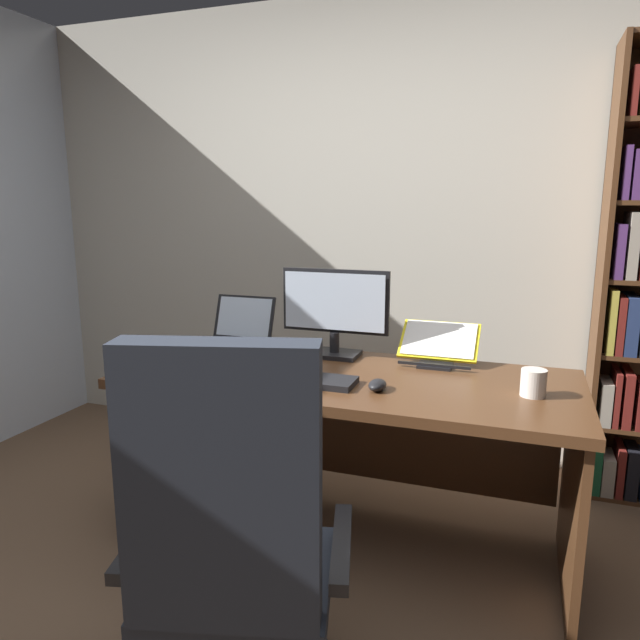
{
  "coord_description": "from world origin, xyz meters",
  "views": [
    {
      "loc": [
        0.7,
        -1.34,
        1.44
      ],
      "look_at": [
        -0.04,
        0.78,
        0.98
      ],
      "focal_mm": 32.67,
      "sensor_mm": 36.0,
      "label": 1
    }
  ],
  "objects": [
    {
      "name": "wall_back",
      "position": [
        0.0,
        1.97,
        1.27
      ],
      "size": [
        5.08,
        0.12,
        2.55
      ],
      "primitive_type": "cube",
      "color": "beige",
      "rests_on": "ground"
    },
    {
      "name": "desk",
      "position": [
        0.06,
        0.91,
        0.55
      ],
      "size": [
        1.81,
        0.77,
        0.75
      ],
      "color": "#4C2D19",
      "rests_on": "ground"
    },
    {
      "name": "office_chair",
      "position": [
        0.04,
        -0.12,
        0.48
      ],
      "size": [
        0.69,
        0.6,
        1.13
      ],
      "rotation": [
        0.0,
        0.0,
        0.26
      ],
      "color": "black",
      "rests_on": "ground"
    },
    {
      "name": "monitor",
      "position": [
        -0.08,
        1.08,
        0.95
      ],
      "size": [
        0.49,
        0.16,
        0.39
      ],
      "color": "black",
      "rests_on": "desk"
    },
    {
      "name": "laptop",
      "position": [
        -0.58,
        1.09,
        0.8
      ],
      "size": [
        0.31,
        0.31,
        0.23
      ],
      "color": "black",
      "rests_on": "desk"
    },
    {
      "name": "keyboard",
      "position": [
        -0.08,
        0.67,
        0.77
      ],
      "size": [
        0.42,
        0.15,
        0.02
      ],
      "primitive_type": "cube",
      "color": "black",
      "rests_on": "desk"
    },
    {
      "name": "computer_mouse",
      "position": [
        0.22,
        0.67,
        0.77
      ],
      "size": [
        0.06,
        0.1,
        0.04
      ],
      "primitive_type": "ellipsoid",
      "color": "black",
      "rests_on": "desk"
    },
    {
      "name": "reading_stand_with_book",
      "position": [
        0.38,
        1.14,
        0.83
      ],
      "size": [
        0.33,
        0.25,
        0.16
      ],
      "color": "black",
      "rests_on": "desk"
    },
    {
      "name": "open_binder",
      "position": [
        -0.53,
        0.62,
        0.77
      ],
      "size": [
        0.55,
        0.37,
        0.02
      ],
      "rotation": [
        0.0,
        0.0,
        -0.11
      ],
      "color": "yellow",
      "rests_on": "desk"
    },
    {
      "name": "notepad",
      "position": [
        -0.28,
        0.83,
        0.76
      ],
      "size": [
        0.18,
        0.23,
        0.01
      ],
      "primitive_type": "cube",
      "rotation": [
        0.0,
        0.0,
        -0.15
      ],
      "color": "white",
      "rests_on": "desk"
    },
    {
      "name": "pen",
      "position": [
        -0.26,
        0.83,
        0.77
      ],
      "size": [
        0.14,
        0.01,
        0.01
      ],
      "primitive_type": "cylinder",
      "rotation": [
        0.0,
        1.57,
        -0.04
      ],
      "color": "black",
      "rests_on": "notepad"
    },
    {
      "name": "coffee_mug",
      "position": [
        0.76,
        0.79,
        0.8
      ],
      "size": [
        0.09,
        0.09,
        0.1
      ],
      "primitive_type": "cylinder",
      "color": "silver",
      "rests_on": "desk"
    }
  ]
}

